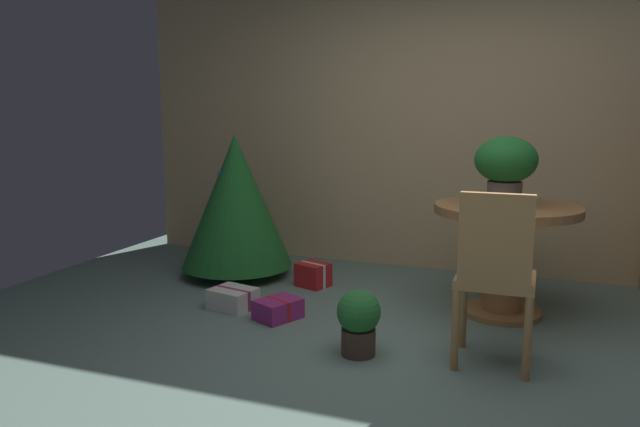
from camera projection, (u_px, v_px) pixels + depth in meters
The scene contains 10 objects.
ground_plane at pixel (401, 367), 3.31m from camera, with size 6.60×6.60×0.00m, color slate.
back_wall_panel at pixel (462, 122), 5.12m from camera, with size 6.00×0.10×2.60m, color tan.
round_dining_table at pixel (506, 241), 4.07m from camera, with size 0.97×0.97×0.77m.
flower_vase at pixel (506, 164), 3.97m from camera, with size 0.41×0.41×0.46m.
wooden_chair_near at pixel (495, 270), 3.21m from camera, with size 0.41×0.39×0.98m.
holiday_tree at pixel (236, 201), 5.04m from camera, with size 0.94×0.94×1.20m.
gift_box_cream at pixel (233, 298), 4.28m from camera, with size 0.35×0.31×0.14m.
gift_box_red at pixel (313, 275), 4.81m from camera, with size 0.29×0.27×0.19m.
gift_box_purple at pixel (278, 309), 4.06m from camera, with size 0.32×0.36×0.14m.
potted_plant at pixel (359, 320), 3.44m from camera, with size 0.25×0.25×0.39m.
Camera 1 is at (0.66, -3.08, 1.40)m, focal length 33.64 mm.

